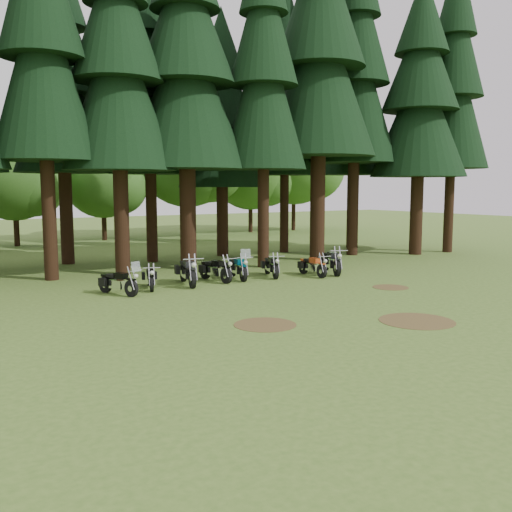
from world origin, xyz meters
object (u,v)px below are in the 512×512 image
object	(u,v)px
motorcycle_3	(215,270)
motorcycle_7	(331,262)
motorcycle_4	(238,268)
motorcycle_0	(118,283)
motorcycle_6	(312,267)
motorcycle_2	(188,272)
motorcycle_5	(271,267)
motorcycle_1	(150,278)

from	to	relation	value
motorcycle_3	motorcycle_7	size ratio (longest dim) A/B	0.94
motorcycle_4	motorcycle_7	size ratio (longest dim) A/B	0.96
motorcycle_0	motorcycle_4	xyz separation A→B (m)	(5.51, 0.79, 0.03)
motorcycle_6	motorcycle_2	bearing A→B (deg)	174.50
motorcycle_2	motorcycle_5	xyz separation A→B (m)	(4.03, -0.02, -0.08)
motorcycle_1	motorcycle_5	xyz separation A→B (m)	(5.64, 0.02, 0.03)
motorcycle_2	motorcycle_5	world-z (taller)	motorcycle_2
motorcycle_2	motorcycle_5	bearing A→B (deg)	13.06
motorcycle_1	motorcycle_7	bearing A→B (deg)	13.44
motorcycle_0	motorcycle_2	size ratio (longest dim) A/B	0.82
motorcycle_6	motorcycle_0	bearing A→B (deg)	-178.49
motorcycle_0	motorcycle_1	xyz separation A→B (m)	(1.47, 0.58, -0.03)
motorcycle_0	motorcycle_1	size ratio (longest dim) A/B	1.05
motorcycle_3	motorcycle_1	bearing A→B (deg)	177.36
motorcycle_7	motorcycle_0	bearing A→B (deg)	-158.74
motorcycle_0	motorcycle_1	bearing A→B (deg)	-0.40
motorcycle_1	motorcycle_5	size ratio (longest dim) A/B	0.94
motorcycle_2	motorcycle_4	xyz separation A→B (m)	(2.44, 0.17, -0.05)
motorcycle_1	motorcycle_6	bearing A→B (deg)	11.57
motorcycle_4	motorcycle_6	distance (m)	3.38
motorcycle_7	motorcycle_4	bearing A→B (deg)	-169.38
motorcycle_0	motorcycle_4	bearing A→B (deg)	-13.78
motorcycle_4	motorcycle_7	world-z (taller)	motorcycle_4
motorcycle_6	motorcycle_7	bearing A→B (deg)	10.02
motorcycle_5	motorcycle_7	bearing A→B (deg)	6.33
motorcycle_1	motorcycle_7	world-z (taller)	motorcycle_7
motorcycle_0	motorcycle_6	xyz separation A→B (m)	(8.73, -0.22, -0.02)
motorcycle_3	motorcycle_5	distance (m)	2.69
motorcycle_0	motorcycle_5	world-z (taller)	motorcycle_0
motorcycle_2	motorcycle_3	bearing A→B (deg)	20.58
motorcycle_1	motorcycle_7	distance (m)	8.48
motorcycle_7	motorcycle_1	bearing A→B (deg)	-162.73
motorcycle_2	motorcycle_3	xyz separation A→B (m)	(1.35, 0.17, -0.06)
motorcycle_3	motorcycle_5	world-z (taller)	motorcycle_3
motorcycle_3	motorcycle_4	size ratio (longest dim) A/B	0.98
motorcycle_2	motorcycle_3	world-z (taller)	motorcycle_2
motorcycle_1	motorcycle_4	bearing A→B (deg)	20.82
motorcycle_5	motorcycle_2	bearing A→B (deg)	-160.54
motorcycle_2	motorcycle_7	distance (m)	6.88
motorcycle_1	motorcycle_2	size ratio (longest dim) A/B	0.78
motorcycle_7	motorcycle_2	bearing A→B (deg)	-164.10
motorcycle_4	motorcycle_3	bearing A→B (deg)	-167.87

